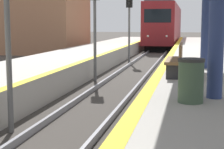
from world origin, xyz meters
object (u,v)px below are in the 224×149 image
at_px(signal_mid, 95,9).
at_px(bench, 176,59).
at_px(trash_bin, 191,80).
at_px(signal_far, 129,13).
at_px(train, 165,25).

bearing_deg(signal_mid, bench, -48.23).
distance_m(trash_bin, bench, 3.73).
bearing_deg(bench, signal_far, 105.88).
bearing_deg(signal_mid, trash_bin, -63.13).
bearing_deg(train, trash_bin, -85.43).
bearing_deg(signal_far, train, 86.71).
bearing_deg(trash_bin, signal_far, 103.55).
xyz_separation_m(signal_mid, bench, (3.39, -3.80, -1.58)).
xyz_separation_m(signal_far, bench, (3.18, -11.18, -1.58)).
xyz_separation_m(signal_mid, signal_far, (0.21, 7.38, 0.00)).
relative_size(signal_mid, trash_bin, 4.94).
bearing_deg(bench, trash_bin, -83.72).
height_order(train, trash_bin, train).
bearing_deg(train, signal_far, -93.29).
xyz_separation_m(train, signal_far, (-1.00, -17.44, 0.73)).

